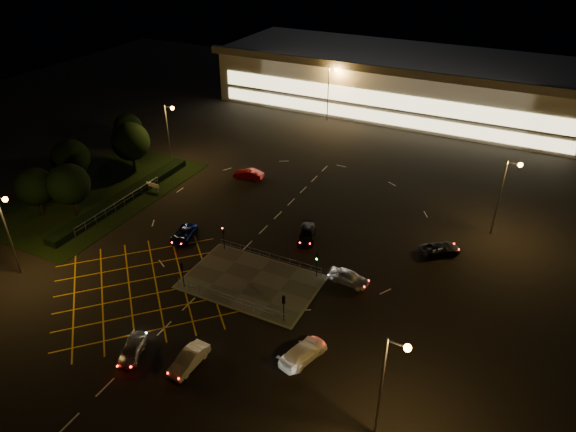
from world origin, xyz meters
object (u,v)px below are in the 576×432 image
at_px(car_circ_red, 248,174).
at_px(car_queue_white, 189,359).
at_px(signal_se, 284,303).
at_px(car_right_silver, 349,277).
at_px(car_east_grey, 440,249).
at_px(signal_ne, 317,260).
at_px(car_far_dkgrey, 307,234).
at_px(car_approach_white, 303,352).
at_px(car_near_silver, 132,349).
at_px(car_left_blue, 184,234).
at_px(signal_sw, 182,270).
at_px(signal_nw, 223,233).

bearing_deg(car_circ_red, car_queue_white, 14.54).
xyz_separation_m(signal_se, car_right_silver, (3.50, 8.64, -1.60)).
bearing_deg(car_east_grey, signal_ne, 95.23).
distance_m(car_far_dkgrey, car_approach_white, 19.72).
height_order(car_near_silver, car_left_blue, car_near_silver).
distance_m(car_left_blue, car_east_grey, 30.92).
bearing_deg(car_near_silver, car_east_grey, 31.06).
relative_size(car_queue_white, car_far_dkgrey, 0.93).
height_order(signal_sw, car_approach_white, signal_sw).
relative_size(signal_sw, car_queue_white, 0.71).
bearing_deg(signal_sw, signal_nw, -90.00).
relative_size(signal_nw, signal_ne, 1.00).
relative_size(signal_nw, car_far_dkgrey, 0.66).
relative_size(signal_nw, car_east_grey, 0.66).
bearing_deg(car_east_grey, car_left_blue, 72.17).
bearing_deg(signal_nw, car_circ_red, 111.45).
bearing_deg(car_circ_red, car_left_blue, -3.83).
distance_m(signal_nw, car_approach_white, 19.53).
height_order(signal_se, car_east_grey, signal_se).
xyz_separation_m(signal_sw, signal_se, (12.00, 0.00, 0.00)).
relative_size(signal_sw, signal_se, 1.00).
height_order(signal_ne, car_right_silver, signal_ne).
distance_m(signal_sw, car_east_grey, 29.81).
distance_m(car_near_silver, car_circ_red, 36.57).
xyz_separation_m(signal_sw, car_east_grey, (23.19, 18.65, -1.70)).
distance_m(car_circ_red, car_east_grey, 30.87).
distance_m(car_circ_red, car_approach_white, 36.82).
distance_m(car_queue_white, car_far_dkgrey, 23.36).
height_order(signal_nw, car_circ_red, signal_nw).
distance_m(signal_sw, signal_nw, 7.99).
distance_m(car_queue_white, car_right_silver, 19.38).
xyz_separation_m(signal_ne, car_near_silver, (-10.40, -17.99, -1.66)).
xyz_separation_m(signal_se, car_queue_white, (-5.00, -8.77, -1.64)).
bearing_deg(car_queue_white, car_east_grey, 62.36).
distance_m(signal_nw, car_right_silver, 15.60).
distance_m(signal_ne, car_far_dkgrey, 8.00).
bearing_deg(signal_ne, car_approach_white, -72.01).
bearing_deg(car_left_blue, car_east_grey, 7.94).
distance_m(signal_se, car_approach_white, 5.35).
bearing_deg(car_far_dkgrey, signal_sw, -136.63).
bearing_deg(car_right_silver, car_east_grey, -33.44).
bearing_deg(car_approach_white, car_queue_white, 48.57).
relative_size(car_left_blue, car_circ_red, 1.01).
bearing_deg(signal_sw, signal_se, -180.00).
relative_size(signal_nw, car_approach_white, 0.61).
bearing_deg(signal_ne, signal_nw, 180.00).
relative_size(signal_ne, car_approach_white, 0.61).
xyz_separation_m(car_queue_white, car_left_blue, (-12.77, 16.55, -0.09)).
bearing_deg(signal_se, car_far_dkgrey, -73.88).
bearing_deg(signal_nw, car_far_dkgrey, 40.23).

